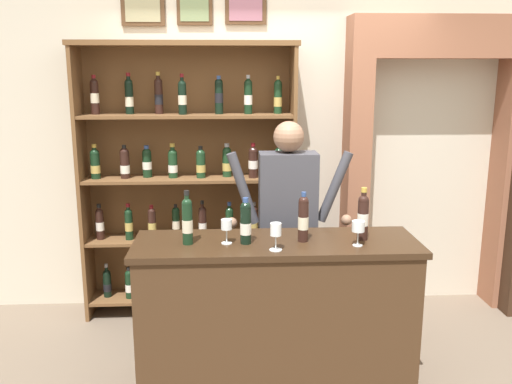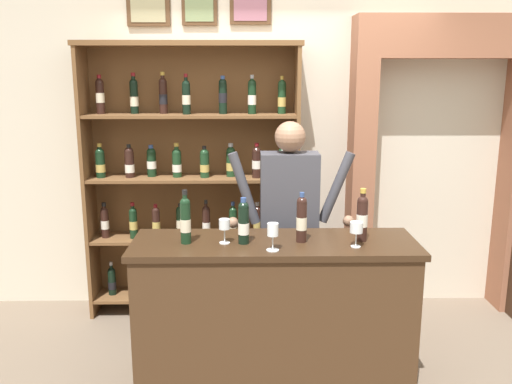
% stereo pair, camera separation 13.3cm
% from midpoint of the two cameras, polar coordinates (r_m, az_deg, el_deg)
% --- Properties ---
extents(ground_plane, '(14.00, 14.00, 0.02)m').
position_cam_midpoint_polar(ground_plane, '(3.86, 3.53, -19.25)').
color(ground_plane, '#6B5B4C').
extents(back_wall, '(12.00, 0.19, 3.11)m').
position_cam_midpoint_polar(back_wall, '(4.72, 2.45, 6.92)').
color(back_wall, beige).
rests_on(back_wall, ground).
extents(wine_shelf, '(1.76, 0.35, 2.24)m').
position_cam_midpoint_polar(wine_shelf, '(4.53, -5.75, 1.70)').
color(wine_shelf, brown).
rests_on(wine_shelf, ground).
extents(archway_doorway, '(1.49, 0.45, 2.45)m').
position_cam_midpoint_polar(archway_doorway, '(4.89, 18.95, 4.50)').
color(archway_doorway, '#935B42').
rests_on(archway_doorway, ground).
extents(tasting_counter, '(1.78, 0.57, 0.98)m').
position_cam_midpoint_polar(tasting_counter, '(3.62, 2.96, -12.56)').
color(tasting_counter, '#422B19').
rests_on(tasting_counter, ground).
extents(shopkeeper, '(0.92, 0.22, 1.68)m').
position_cam_midpoint_polar(shopkeeper, '(3.97, 4.43, -1.95)').
color(shopkeeper, '#2D3347').
rests_on(shopkeeper, ground).
extents(tasting_bottle_prosecco, '(0.07, 0.07, 0.34)m').
position_cam_midpoint_polar(tasting_bottle_prosecco, '(3.38, -6.22, -2.85)').
color(tasting_bottle_prosecco, black).
rests_on(tasting_bottle_prosecco, tasting_counter).
extents(tasting_bottle_super_tuscan, '(0.07, 0.07, 0.29)m').
position_cam_midpoint_polar(tasting_bottle_super_tuscan, '(3.36, -0.17, -3.12)').
color(tasting_bottle_super_tuscan, black).
rests_on(tasting_bottle_super_tuscan, tasting_counter).
extents(tasting_bottle_vin_santo, '(0.07, 0.07, 0.31)m').
position_cam_midpoint_polar(tasting_bottle_vin_santo, '(3.40, 5.88, -2.76)').
color(tasting_bottle_vin_santo, black).
rests_on(tasting_bottle_vin_santo, tasting_counter).
extents(tasting_bottle_rosso, '(0.07, 0.07, 0.33)m').
position_cam_midpoint_polar(tasting_bottle_rosso, '(3.48, 12.04, -2.51)').
color(tasting_bottle_rosso, black).
rests_on(tasting_bottle_rosso, tasting_counter).
extents(wine_glass_spare, '(0.07, 0.07, 0.15)m').
position_cam_midpoint_polar(wine_glass_spare, '(3.37, -2.17, -3.54)').
color(wine_glass_spare, silver).
rests_on(wine_glass_spare, tasting_counter).
extents(wine_glass_left, '(0.08, 0.08, 0.17)m').
position_cam_midpoint_polar(wine_glass_left, '(3.24, 2.93, -4.14)').
color(wine_glass_left, silver).
rests_on(wine_glass_left, tasting_counter).
extents(wine_glass_center, '(0.08, 0.08, 0.16)m').
position_cam_midpoint_polar(wine_glass_center, '(3.36, 11.50, -3.72)').
color(wine_glass_center, silver).
rests_on(wine_glass_center, tasting_counter).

